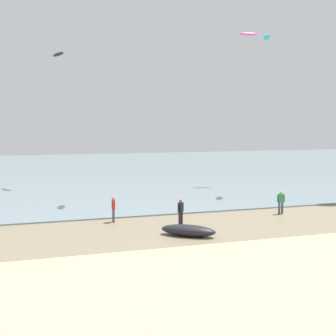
# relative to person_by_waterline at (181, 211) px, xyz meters

# --- Properties ---
(wet_sand_strip) EXTENTS (120.00, 8.08, 0.01)m
(wet_sand_strip) POSITION_rel_person_by_waterline_xyz_m (-3.16, -0.68, -0.91)
(wet_sand_strip) COLOR #84755B
(wet_sand_strip) RESTS_ON ground
(sea) EXTENTS (160.00, 70.00, 0.10)m
(sea) POSITION_rel_person_by_waterline_xyz_m (-3.16, 38.35, -0.87)
(sea) COLOR gray
(sea) RESTS_ON ground
(person_by_waterline) EXTENTS (0.48, 0.39, 1.71)m
(person_by_waterline) POSITION_rel_person_by_waterline_xyz_m (0.00, 0.00, 0.00)
(person_by_waterline) COLOR #232328
(person_by_waterline) RESTS_ON ground
(person_left_flank) EXTENTS (0.27, 0.56, 1.71)m
(person_left_flank) POSITION_rel_person_by_waterline_xyz_m (-3.91, 2.32, 0.00)
(person_left_flank) COLOR #4C4C56
(person_left_flank) RESTS_ON ground
(person_right_flank) EXTENTS (0.55, 0.31, 1.71)m
(person_right_flank) POSITION_rel_person_by_waterline_xyz_m (8.17, 1.31, 0.00)
(person_right_flank) COLOR #4C4C56
(person_right_flank) RESTS_ON ground
(grounded_kite) EXTENTS (3.31, 2.93, 0.65)m
(grounded_kite) POSITION_rel_person_by_waterline_xyz_m (-0.50, -2.73, -0.59)
(grounded_kite) COLOR black
(grounded_kite) RESTS_ON ground
(kite_aloft_1) EXTENTS (1.60, 2.10, 0.52)m
(kite_aloft_1) POSITION_rel_person_by_waterline_xyz_m (12.37, 11.00, 13.67)
(kite_aloft_1) COLOR #19B2B7
(kite_aloft_5) EXTENTS (2.17, 1.05, 0.60)m
(kite_aloft_5) POSITION_rel_person_by_waterline_xyz_m (14.11, 17.89, 15.44)
(kite_aloft_5) COLOR #E54C99
(kite_aloft_6) EXTENTS (1.55, 2.42, 0.65)m
(kite_aloft_6) POSITION_rel_person_by_waterline_xyz_m (-5.81, 22.00, 12.90)
(kite_aloft_6) COLOR black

